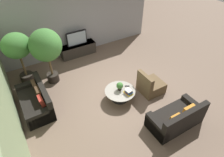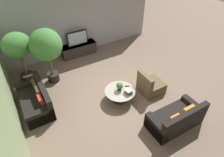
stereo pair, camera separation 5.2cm
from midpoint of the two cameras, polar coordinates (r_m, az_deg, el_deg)
The scene contains 14 objects.
ground_plane at distance 7.33m, azimuth 0.45°, elevation -3.65°, with size 24.00×24.00×0.00m, color brown.
back_wall_stone at distance 9.04m, azimuth -10.45°, elevation 15.95°, with size 7.40×0.12×3.00m, color #939399.
side_wall_left at distance 5.97m, azimuth -28.68°, elevation -2.24°, with size 0.12×7.40×3.00m, color gray.
media_console at distance 9.29m, azimuth -9.35°, elevation 8.24°, with size 1.61×0.50×0.53m.
television at distance 9.02m, azimuth -9.73°, elevation 11.30°, with size 0.92×0.13×0.63m.
coffee_table at distance 6.87m, azimuth 2.47°, elevation -4.21°, with size 1.05×1.05×0.38m.
couch_by_wall at distance 7.03m, azimuth -20.65°, elevation -5.95°, with size 0.84×1.72×0.84m.
couch_near_entry at distance 6.39m, azimuth 18.03°, elevation -10.87°, with size 1.66×0.84×0.84m.
armchair_wicker at distance 7.27m, azimuth 11.06°, elevation -2.07°, with size 0.80×0.76×0.86m.
potted_palm_tall at distance 7.69m, azimuth -25.15°, elevation 7.85°, with size 0.99×0.99×2.00m.
potted_palm_corner at distance 7.29m, azimuth -18.09°, elevation 8.67°, with size 1.12×1.12×2.14m.
potted_plant_tabletop at distance 6.72m, azimuth 2.42°, elevation -2.16°, with size 0.23×0.23×0.30m.
book_stack at distance 6.67m, azimuth 4.91°, elevation -3.83°, with size 0.22×0.33×0.15m.
remote_black at distance 6.97m, azimuth 4.55°, elevation -2.17°, with size 0.04×0.16×0.02m, color black.
Camera 2 is at (-2.71, -4.62, 5.00)m, focal length 32.00 mm.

